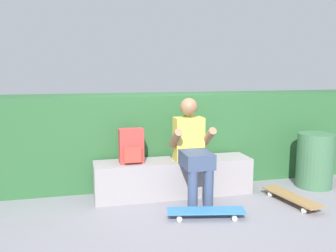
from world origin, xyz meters
TOP-DOWN VIEW (x-y plane):
  - ground_plane at (0.00, 0.00)m, footprint 24.00×24.00m
  - bench_main at (0.00, 0.44)m, footprint 1.91×0.42m
  - person_skater at (0.17, 0.23)m, footprint 0.49×0.62m
  - skateboard_near_person at (0.14, -0.34)m, footprint 0.82×0.36m
  - skateboard_beside_bench at (1.23, -0.17)m, footprint 0.33×0.82m
  - backpack_on_bench at (-0.51, 0.43)m, footprint 0.28×0.23m
  - hedge_row at (0.25, 1.08)m, footprint 6.12×0.74m
  - trash_bin at (1.86, 0.31)m, footprint 0.46×0.46m

SIDE VIEW (x-z plane):
  - ground_plane at x=0.00m, z-range 0.00..0.00m
  - skateboard_near_person at x=0.14m, z-range 0.03..0.12m
  - skateboard_beside_bench at x=1.23m, z-range 0.03..0.12m
  - bench_main at x=0.00m, z-range 0.00..0.44m
  - trash_bin at x=1.86m, z-range 0.00..0.71m
  - hedge_row at x=0.25m, z-range 0.00..1.19m
  - backpack_on_bench at x=-0.51m, z-range 0.43..0.83m
  - person_skater at x=0.17m, z-range 0.04..1.23m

